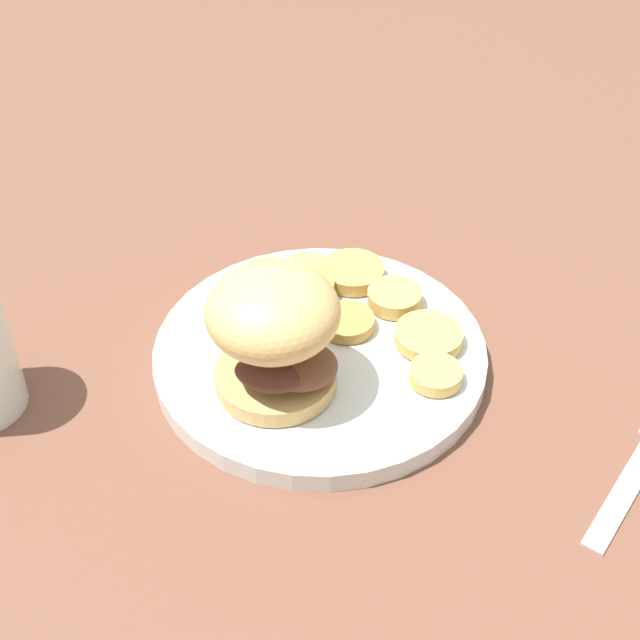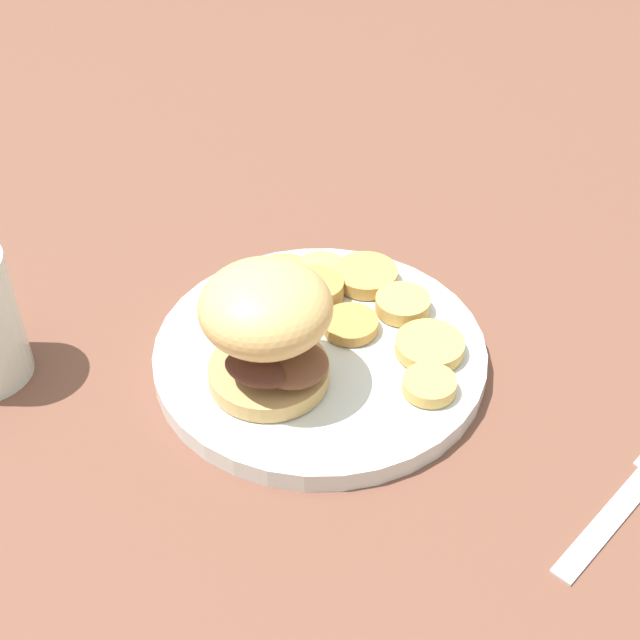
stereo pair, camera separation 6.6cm
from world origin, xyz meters
TOP-DOWN VIEW (x-y plane):
  - ground_plane at (0.00, 0.00)m, footprint 4.00×4.00m
  - dinner_plate at (0.00, 0.00)m, footprint 0.25×0.25m
  - sandwich at (0.03, 0.04)m, footprint 0.09×0.09m
  - potato_round_0 at (-0.08, -0.00)m, footprint 0.05×0.05m
  - potato_round_1 at (0.04, -0.08)m, footprint 0.05×0.05m
  - potato_round_2 at (-0.06, -0.05)m, footprint 0.04×0.04m
  - potato_round_3 at (-0.08, 0.04)m, footprint 0.04×0.04m
  - potato_round_4 at (0.01, -0.06)m, footprint 0.04×0.04m
  - potato_round_5 at (0.01, -0.09)m, footprint 0.04×0.04m
  - potato_round_6 at (-0.03, -0.08)m, footprint 0.05×0.05m
  - potato_round_7 at (-0.02, -0.02)m, footprint 0.04×0.04m
  - fork at (-0.22, 0.11)m, footprint 0.12×0.15m

SIDE VIEW (x-z plane):
  - ground_plane at x=0.00m, z-range 0.00..0.00m
  - fork at x=-0.22m, z-range 0.00..0.00m
  - dinner_plate at x=0.00m, z-range 0.00..0.02m
  - potato_round_7 at x=-0.02m, z-range 0.02..0.03m
  - potato_round_1 at x=0.04m, z-range 0.02..0.03m
  - potato_round_5 at x=0.01m, z-range 0.02..0.03m
  - potato_round_3 at x=-0.08m, z-range 0.02..0.03m
  - potato_round_0 at x=-0.08m, z-range 0.02..0.03m
  - potato_round_6 at x=-0.03m, z-range 0.02..0.03m
  - potato_round_2 at x=-0.06m, z-range 0.02..0.03m
  - potato_round_4 at x=0.01m, z-range 0.02..0.03m
  - sandwich at x=0.03m, z-range 0.02..0.11m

